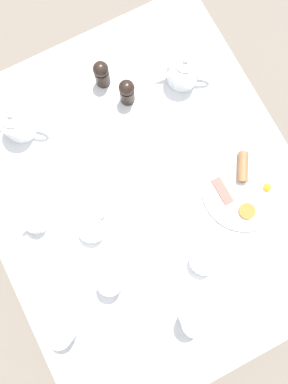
{
  "coord_description": "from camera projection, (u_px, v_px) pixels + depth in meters",
  "views": [
    {
      "loc": [
        0.09,
        0.17,
        1.85
      ],
      "look_at": [
        0.0,
        0.0,
        0.73
      ],
      "focal_mm": 35.0,
      "sensor_mm": 36.0,
      "label": 1
    }
  ],
  "objects": [
    {
      "name": "wine_glass_spare",
      "position": [
        192.0,
        320.0,
        1.05
      ],
      "size": [
        0.07,
        0.07,
        0.11
      ],
      "color": "white",
      "rests_on": "table"
    },
    {
      "name": "ground_plane",
      "position": [
        144.0,
        216.0,
        1.86
      ],
      "size": [
        8.0,
        8.0,
        0.0
      ],
      "primitive_type": "plane",
      "color": "#70665B"
    },
    {
      "name": "breakfast_plate",
      "position": [
        244.0,
        188.0,
        1.16
      ],
      "size": [
        0.26,
        0.26,
        0.04
      ],
      "color": "white",
      "rests_on": "table"
    },
    {
      "name": "teapot_far",
      "position": [
        17.0,
        123.0,
        1.15
      ],
      "size": [
        0.16,
        0.13,
        0.13
      ],
      "rotation": [
        0.0,
        0.0,
        5.62
      ],
      "color": "white",
      "rests_on": "table"
    },
    {
      "name": "teapot_near",
      "position": [
        184.0,
        70.0,
        1.18
      ],
      "size": [
        0.17,
        0.11,
        0.13
      ],
      "rotation": [
        0.0,
        0.0,
        5.74
      ],
      "color": "white",
      "rests_on": "table"
    },
    {
      "name": "salt_grinder",
      "position": [
        102.0,
        74.0,
        1.17
      ],
      "size": [
        0.05,
        0.05,
        0.11
      ],
      "color": "black",
      "rests_on": "table"
    },
    {
      "name": "pepper_grinder",
      "position": [
        127.0,
        92.0,
        1.16
      ],
      "size": [
        0.05,
        0.05,
        0.11
      ],
      "color": "black",
      "rests_on": "table"
    },
    {
      "name": "teacup_with_saucer_left",
      "position": [
        203.0,
        261.0,
        1.11
      ],
      "size": [
        0.13,
        0.13,
        0.06
      ],
      "color": "white",
      "rests_on": "table"
    },
    {
      "name": "water_glass_short",
      "position": [
        111.0,
        282.0,
        1.07
      ],
      "size": [
        0.07,
        0.07,
        0.11
      ],
      "color": "white",
      "rests_on": "table"
    },
    {
      "name": "table",
      "position": [
        144.0,
        196.0,
        1.23
      ],
      "size": [
        0.96,
        1.16,
        0.71
      ],
      "color": "silver",
      "rests_on": "ground_plane"
    },
    {
      "name": "water_glass_tall",
      "position": [
        63.0,
        332.0,
        1.04
      ],
      "size": [
        0.07,
        0.07,
        0.12
      ],
      "color": "white",
      "rests_on": "table"
    },
    {
      "name": "fork_by_plate",
      "position": [
        151.0,
        213.0,
        1.15
      ],
      "size": [
        0.16,
        0.09,
        0.0
      ],
      "rotation": [
        0.0,
        0.0,
        4.23
      ],
      "color": "silver",
      "rests_on": "table"
    },
    {
      "name": "teacup_with_saucer_right",
      "position": [
        93.0,
        230.0,
        1.12
      ],
      "size": [
        0.13,
        0.13,
        0.06
      ],
      "color": "white",
      "rests_on": "table"
    },
    {
      "name": "knife_by_plate",
      "position": [
        115.0,
        366.0,
        1.08
      ],
      "size": [
        0.17,
        0.17,
        0.0
      ],
      "rotation": [
        0.0,
        0.0,
        0.77
      ],
      "color": "silver",
      "rests_on": "table"
    },
    {
      "name": "creamer_jug",
      "position": [
        36.0,
        224.0,
        1.12
      ],
      "size": [
        0.08,
        0.06,
        0.06
      ],
      "color": "white",
      "rests_on": "table"
    }
  ]
}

